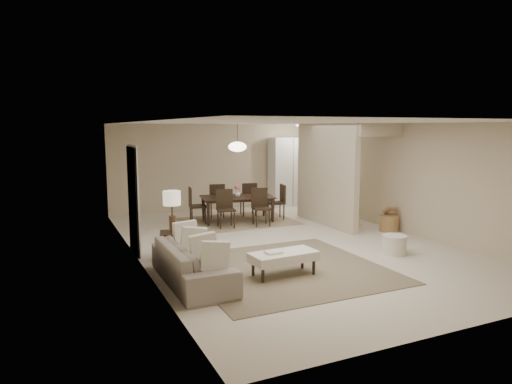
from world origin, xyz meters
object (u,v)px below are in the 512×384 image
round_pouf (394,245)px  dining_table (238,209)px  side_table (173,245)px  ottoman_bench (284,257)px  sofa (193,263)px  pantry_cabinet (289,172)px  wicker_basket (389,223)px

round_pouf → dining_table: 4.39m
side_table → round_pouf: side_table is taller
ottoman_bench → sofa: bearing=164.5°
pantry_cabinet → ottoman_bench: bearing=-119.3°
round_pouf → ottoman_bench: bearing=-174.3°
sofa → ottoman_bench: sofa is taller
sofa → round_pouf: size_ratio=4.46×
pantry_cabinet → wicker_basket: 4.26m
wicker_basket → sofa: bearing=-163.6°
pantry_cabinet → side_table: (-4.75, -4.27, -0.80)m
sofa → ottoman_bench: size_ratio=1.84×
dining_table → wicker_basket: bearing=-32.4°
wicker_basket → dining_table: 3.75m
side_table → sofa: bearing=-92.0°
wicker_basket → ottoman_bench: bearing=-154.0°
ottoman_bench → round_pouf: (2.52, 0.25, -0.13)m
side_table → round_pouf: size_ratio=1.07×
sofa → dining_table: bearing=-31.2°
dining_table → ottoman_bench: bearing=-92.9°
sofa → wicker_basket: 5.42m
pantry_cabinet → round_pouf: bearing=-98.3°
ottoman_bench → side_table: (-1.39, 1.71, -0.07)m
round_pouf → dining_table: dining_table is taller
pantry_cabinet → round_pouf: size_ratio=4.47×
sofa → pantry_cabinet: bearing=-40.6°
ottoman_bench → round_pouf: ottoman_bench is taller
side_table → round_pouf: 4.18m
round_pouf → side_table: bearing=159.6°
pantry_cabinet → ottoman_bench: (-3.36, -5.98, -0.73)m
sofa → side_table: (0.05, 1.41, -0.05)m
sofa → dining_table: size_ratio=1.14×
pantry_cabinet → wicker_basket: bearing=-84.5°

